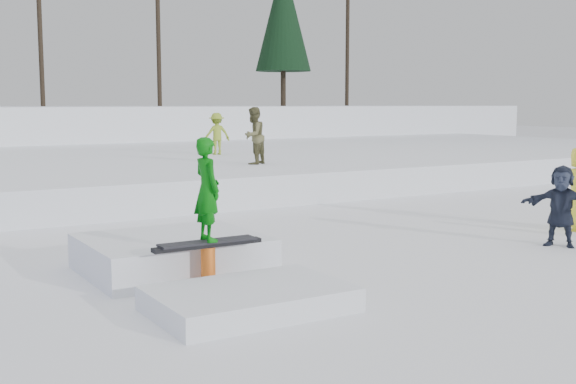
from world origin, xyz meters
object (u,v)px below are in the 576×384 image
walker_ygreen (217,134)px  spectator_dark (561,206)px  walker_olive (254,136)px  jib_rail_feature (191,260)px

walker_ygreen → spectator_dark: size_ratio=0.98×
walker_olive → jib_rail_feature: (-5.89, -8.91, -1.32)m
spectator_dark → jib_rail_feature: size_ratio=0.33×
walker_ygreen → jib_rail_feature: walker_ygreen is taller
jib_rail_feature → spectator_dark: bearing=-9.2°
walker_ygreen → spectator_dark: (0.01, -14.16, -0.79)m
walker_olive → jib_rail_feature: walker_olive is taller
walker_olive → spectator_dark: size_ratio=1.13×
walker_olive → walker_ygreen: bearing=-131.8°
walker_olive → walker_ygreen: walker_olive is taller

